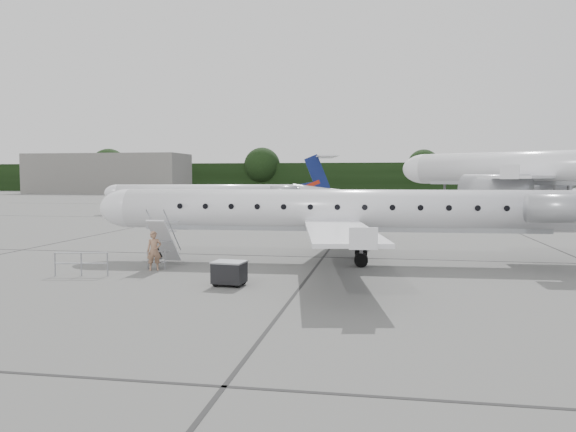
# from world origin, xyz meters

# --- Properties ---
(ground) EXTENTS (320.00, 320.00, 0.00)m
(ground) POSITION_xyz_m (0.00, 0.00, 0.00)
(ground) COLOR slate
(ground) RESTS_ON ground
(treeline) EXTENTS (260.00, 4.00, 8.00)m
(treeline) POSITION_xyz_m (0.00, 130.00, 4.00)
(treeline) COLOR black
(treeline) RESTS_ON ground
(terminal_building) EXTENTS (40.00, 14.00, 10.00)m
(terminal_building) POSITION_xyz_m (-70.00, 110.00, 5.00)
(terminal_building) COLOR slate
(terminal_building) RESTS_ON ground
(main_regional_jet) EXTENTS (28.57, 21.15, 7.11)m
(main_regional_jet) POSITION_xyz_m (-2.33, 3.70, 3.55)
(main_regional_jet) COLOR white
(main_regional_jet) RESTS_ON ground
(airstair) EXTENTS (0.95, 2.39, 2.23)m
(airstair) POSITION_xyz_m (-10.44, 1.12, 1.11)
(airstair) COLOR white
(airstair) RESTS_ON ground
(passenger) EXTENTS (0.76, 0.67, 1.76)m
(passenger) POSITION_xyz_m (-10.39, -0.20, 0.88)
(passenger) COLOR #956B51
(passenger) RESTS_ON ground
(safety_railing) EXTENTS (2.18, 0.49, 1.00)m
(safety_railing) POSITION_xyz_m (-12.80, -2.16, 0.50)
(safety_railing) COLOR #93959B
(safety_railing) RESTS_ON ground
(baggage_cart) EXTENTS (1.26, 1.07, 1.01)m
(baggage_cart) POSITION_xyz_m (-6.09, -3.11, 0.51)
(baggage_cart) COLOR black
(baggage_cart) RESTS_ON ground
(bg_narrowbody) EXTENTS (49.94, 46.30, 14.58)m
(bg_narrowbody) POSITION_xyz_m (18.64, 48.07, 7.29)
(bg_narrowbody) COLOR white
(bg_narrowbody) RESTS_ON ground
(bg_regional_left) EXTENTS (28.39, 22.83, 6.64)m
(bg_regional_left) POSITION_xyz_m (-20.12, 37.01, 3.32)
(bg_regional_left) COLOR white
(bg_regional_left) RESTS_ON ground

